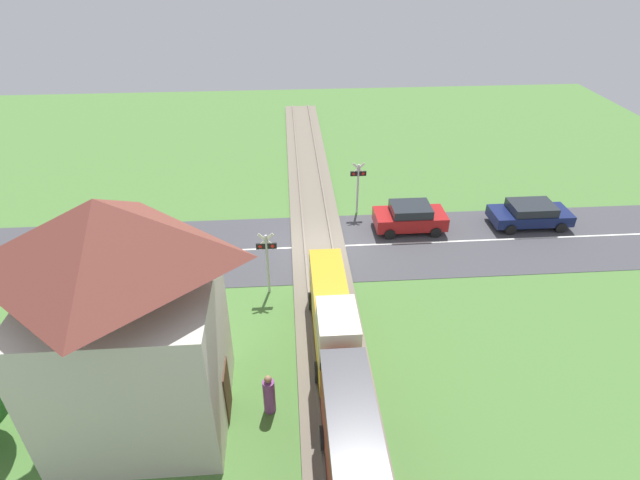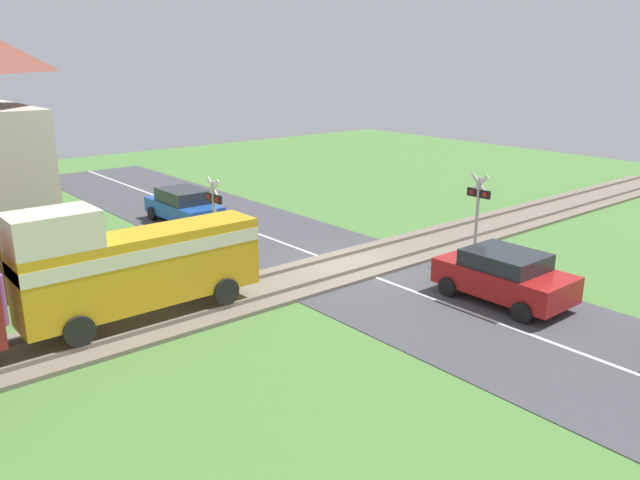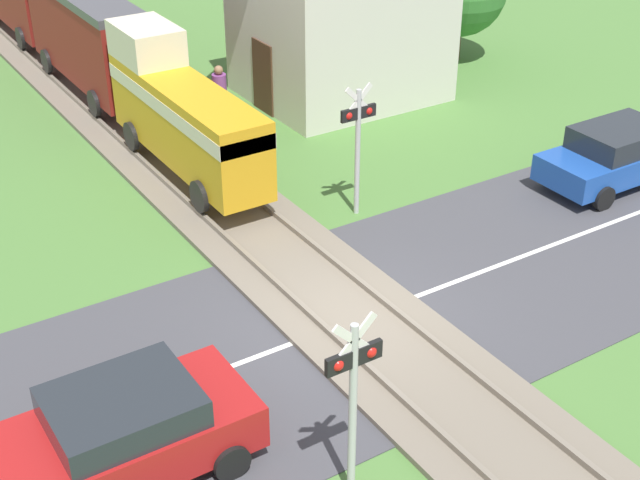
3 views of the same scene
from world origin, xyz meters
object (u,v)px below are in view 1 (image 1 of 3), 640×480
car_far_side (138,257)px  station_building (127,326)px  crossing_signal_west_approach (358,181)px  crossing_signal_east_approach (267,255)px  pedestrian_by_station (269,395)px  car_near_crossing (410,217)px  car_behind_queue (530,214)px

car_far_side → station_building: bearing=104.9°
crossing_signal_west_approach → crossing_signal_east_approach: same height
car_far_side → pedestrian_by_station: pedestrian_by_station is taller
car_near_crossing → pedestrian_by_station: size_ratio=2.34×
car_far_side → crossing_signal_east_approach: crossing_signal_east_approach is taller
car_near_crossing → station_building: size_ratio=0.46×
car_behind_queue → station_building: station_building is taller
car_behind_queue → crossing_signal_east_approach: 15.35m
station_building → pedestrian_by_station: bearing=179.6°
car_near_crossing → car_far_side: size_ratio=0.94×
car_near_crossing → crossing_signal_east_approach: crossing_signal_east_approach is taller
car_far_side → pedestrian_by_station: 10.91m
car_far_side → car_behind_queue: bearing=-172.1°
crossing_signal_east_approach → crossing_signal_west_approach: bearing=-125.0°
car_far_side → pedestrian_by_station: size_ratio=2.48×
car_near_crossing → car_behind_queue: 6.80m
car_behind_queue → crossing_signal_east_approach: crossing_signal_east_approach is taller
car_far_side → pedestrian_by_station: bearing=126.0°
car_near_crossing → car_behind_queue: size_ratio=0.89×
car_behind_queue → pedestrian_by_station: (14.33, 11.71, 0.03)m
car_near_crossing → station_building: (11.59, 11.68, 3.32)m
car_near_crossing → crossing_signal_west_approach: 3.59m
crossing_signal_east_approach → station_building: station_building is taller
station_building → pedestrian_by_station: 5.28m
station_building → car_near_crossing: bearing=-134.8°
crossing_signal_west_approach → station_building: bearing=57.0°
crossing_signal_west_approach → station_building: size_ratio=0.37×
crossing_signal_east_approach → pedestrian_by_station: size_ratio=1.91×
car_near_crossing → station_building: 16.79m
car_far_side → crossing_signal_west_approach: crossing_signal_west_approach is taller
crossing_signal_east_approach → pedestrian_by_station: crossing_signal_east_approach is taller
car_behind_queue → pedestrian_by_station: size_ratio=2.63×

